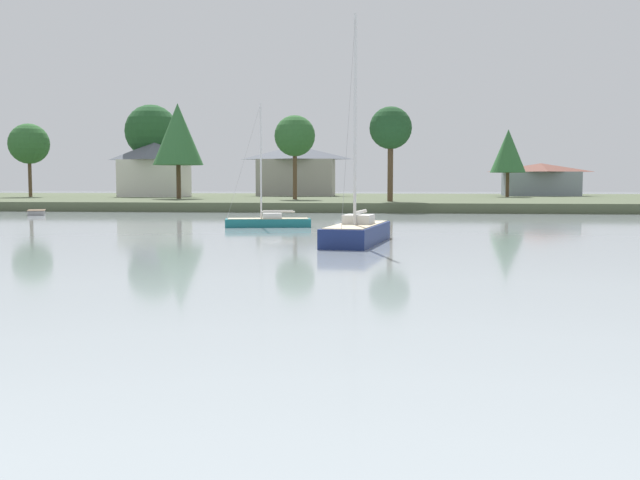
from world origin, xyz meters
The scene contains 13 objects.
far_shore_bank centered at (0.00, 98.70, 0.52)m, with size 194.92×57.19×1.04m, color #4C563D.
sailboat_teal centered at (-0.86, 46.28, 0.20)m, with size 6.44×2.94×9.41m.
sailboat_navy centered at (6.43, 33.01, 0.27)m, with size 3.48×8.59×12.82m.
dinghy_grey centered at (-27.19, 62.77, 0.17)m, with size 3.09×4.17×0.67m.
shore_tree_right_mid centered at (-4.35, 84.86, 8.92)m, with size 5.12×5.12×10.50m.
shore_tree_far_right centered at (-19.83, 86.34, 9.35)m, with size 6.49×6.49×12.31m.
shore_tree_far_left centered at (24.13, 100.86, 7.59)m, with size 5.03×5.03×9.65m.
shore_tree_center_right centered at (-28.33, 100.83, 10.72)m, with size 7.91×7.91×13.69m.
shore_tree_left_mid centered at (-44.30, 94.35, 8.65)m, with size 5.78×5.78×10.53m.
shore_tree_right centered at (7.69, 76.68, 9.19)m, with size 4.77×4.77×10.65m.
cottage_hillside centered at (30.50, 110.36, 3.63)m, with size 11.76×8.18×5.03m.
cottage_near_water centered at (-26.92, 97.76, 5.14)m, with size 10.00×6.76×7.92m.
cottage_behind_trees centered at (-7.10, 105.65, 5.02)m, with size 12.47×6.51×7.71m.
Camera 1 is at (8.69, -6.88, 3.41)m, focal length 41.27 mm.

